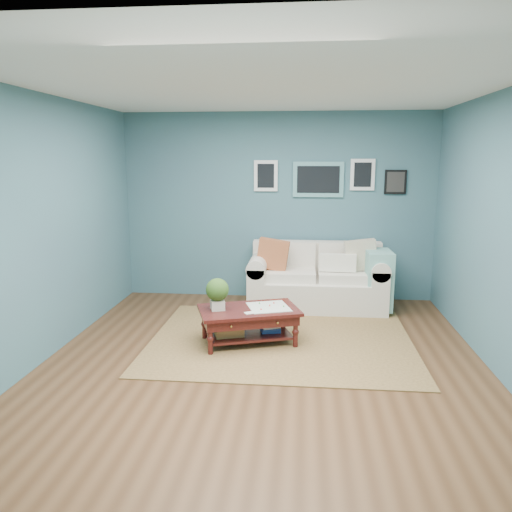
# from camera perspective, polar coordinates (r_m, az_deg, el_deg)

# --- Properties ---
(room_shell) EXTENTS (5.00, 5.02, 2.70)m
(room_shell) POSITION_cam_1_polar(r_m,az_deg,el_deg) (4.88, 1.11, 2.95)
(room_shell) COLOR brown
(room_shell) RESTS_ON ground
(area_rug) EXTENTS (2.95, 2.36, 0.01)m
(area_rug) POSITION_cam_1_polar(r_m,az_deg,el_deg) (5.81, 2.88, -9.52)
(area_rug) COLOR brown
(area_rug) RESTS_ON ground
(loveseat) EXTENTS (1.92, 0.87, 0.99)m
(loveseat) POSITION_cam_1_polar(r_m,az_deg,el_deg) (6.99, 7.63, -2.62)
(loveseat) COLOR silver
(loveseat) RESTS_ON ground
(coffee_table) EXTENTS (1.23, 0.95, 0.76)m
(coffee_table) POSITION_cam_1_polar(r_m,az_deg,el_deg) (5.59, -1.42, -6.73)
(coffee_table) COLOR black
(coffee_table) RESTS_ON ground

